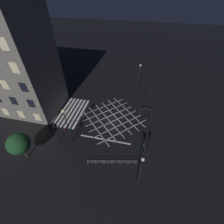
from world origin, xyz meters
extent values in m
plane|color=black|center=(0.00, 0.00, 0.00)|extent=(200.00, 200.00, 0.00)
cube|color=silver|center=(0.00, -7.19, 0.00)|extent=(9.88, 0.50, 0.01)
cube|color=silver|center=(0.00, -8.09, 0.00)|extent=(9.88, 0.50, 0.01)
cube|color=silver|center=(0.00, -8.99, 0.00)|extent=(9.88, 0.50, 0.01)
cube|color=silver|center=(0.00, -9.89, 0.00)|extent=(9.88, 0.50, 0.01)
cube|color=silver|center=(0.00, -10.79, 0.00)|extent=(9.88, 0.50, 0.01)
cube|color=silver|center=(0.00, -11.69, 0.00)|extent=(9.88, 0.50, 0.01)
cube|color=silver|center=(0.00, -12.59, 0.00)|extent=(9.88, 0.50, 0.01)
cube|color=silver|center=(0.00, -13.49, 0.00)|extent=(9.88, 0.50, 0.01)
cube|color=silver|center=(3.11, -3.11, 0.00)|extent=(8.64, 8.64, 0.01)
cube|color=silver|center=(-3.11, -3.11, 0.00)|extent=(8.64, 8.64, 0.01)
cube|color=silver|center=(1.86, -1.86, 0.00)|extent=(8.64, 8.64, 0.01)
cube|color=silver|center=(-1.86, -1.86, 0.00)|extent=(8.64, 8.64, 0.01)
cube|color=silver|center=(0.62, -0.62, 0.00)|extent=(8.64, 8.64, 0.01)
cube|color=silver|center=(-0.62, -0.62, 0.00)|extent=(8.64, 8.64, 0.01)
cube|color=silver|center=(-0.62, 0.62, 0.00)|extent=(8.64, 8.64, 0.01)
cube|color=silver|center=(0.62, 0.62, 0.00)|extent=(8.64, 8.64, 0.01)
cube|color=silver|center=(-1.86, 1.86, 0.00)|extent=(8.64, 8.64, 0.01)
cube|color=silver|center=(1.86, 1.86, 0.00)|extent=(8.64, 8.64, 0.01)
cube|color=silver|center=(-3.11, 3.11, 0.00)|extent=(8.64, 8.64, 0.01)
cube|color=silver|center=(3.11, 3.11, 0.00)|extent=(8.64, 8.64, 0.01)
cube|color=silver|center=(5.99, 0.00, 0.00)|extent=(0.30, 9.88, 0.01)
cube|color=beige|center=(5.03, -21.90, 2.00)|extent=(0.06, 1.40, 1.80)
cube|color=beige|center=(5.03, -18.15, 2.00)|extent=(0.06, 1.40, 1.80)
cube|color=beige|center=(5.03, -14.39, 2.00)|extent=(0.06, 1.40, 1.80)
cube|color=black|center=(5.03, -18.15, 5.55)|extent=(0.06, 1.40, 1.80)
cube|color=black|center=(5.03, -14.39, 5.55)|extent=(0.06, 1.40, 1.80)
cube|color=beige|center=(5.03, -18.15, 9.10)|extent=(0.06, 1.40, 1.80)
cube|color=black|center=(5.03, -14.39, 9.10)|extent=(0.06, 1.40, 1.80)
cube|color=beige|center=(5.03, -14.39, 12.64)|extent=(0.06, 1.40, 1.80)
cube|color=beige|center=(5.03, -14.39, 16.19)|extent=(0.06, 1.40, 1.80)
cylinder|color=black|center=(8.44, -8.44, 2.22)|extent=(0.11, 0.11, 4.43)
cylinder|color=black|center=(8.44, -7.39, 4.28)|extent=(0.09, 2.10, 0.09)
cube|color=black|center=(8.44, -6.34, 3.83)|extent=(0.28, 0.16, 0.90)
sphere|color=red|center=(8.44, -6.23, 4.13)|extent=(0.18, 0.18, 0.18)
sphere|color=black|center=(8.44, -6.23, 3.83)|extent=(0.18, 0.18, 0.18)
sphere|color=black|center=(8.44, -6.23, 3.53)|extent=(0.18, 0.18, 0.18)
cube|color=black|center=(8.44, -6.43, 3.83)|extent=(0.36, 0.02, 0.98)
cylinder|color=black|center=(7.41, 8.06, 1.90)|extent=(0.11, 0.11, 3.80)
cube|color=black|center=(7.27, 8.06, 3.30)|extent=(0.16, 0.28, 0.90)
sphere|color=black|center=(7.16, 8.06, 3.60)|extent=(0.18, 0.18, 0.18)
sphere|color=orange|center=(7.16, 8.06, 3.30)|extent=(0.18, 0.18, 0.18)
sphere|color=black|center=(7.16, 8.06, 3.00)|extent=(0.18, 0.18, 0.18)
cube|color=black|center=(7.36, 8.06, 3.30)|extent=(0.02, 0.36, 0.98)
cylinder|color=black|center=(0.25, 7.92, 2.21)|extent=(0.11, 0.11, 4.42)
cylinder|color=black|center=(0.25, 6.96, 4.27)|extent=(0.09, 1.94, 0.09)
cube|color=black|center=(0.25, 5.99, 3.82)|extent=(0.28, 0.16, 0.90)
sphere|color=red|center=(0.25, 5.87, 4.12)|extent=(0.18, 0.18, 0.18)
sphere|color=black|center=(0.25, 5.87, 3.82)|extent=(0.18, 0.18, 0.18)
sphere|color=black|center=(0.25, 5.87, 3.52)|extent=(0.18, 0.18, 0.18)
cube|color=black|center=(0.25, 6.08, 3.82)|extent=(0.36, 0.02, 0.98)
cylinder|color=black|center=(7.70, 7.33, 1.75)|extent=(0.11, 0.11, 3.51)
cube|color=black|center=(7.70, 7.19, 3.01)|extent=(0.28, 0.16, 0.90)
sphere|color=black|center=(7.70, 7.08, 3.31)|extent=(0.18, 0.18, 0.18)
sphere|color=black|center=(7.70, 7.08, 3.01)|extent=(0.18, 0.18, 0.18)
sphere|color=green|center=(7.70, 7.08, 2.71)|extent=(0.18, 0.18, 0.18)
cube|color=black|center=(7.70, 7.28, 3.01)|extent=(0.36, 0.02, 0.98)
cylinder|color=black|center=(-8.05, 7.68, 1.66)|extent=(0.11, 0.11, 3.33)
cube|color=black|center=(-8.05, 7.54, 2.83)|extent=(0.28, 0.16, 0.90)
sphere|color=red|center=(-8.05, 7.43, 3.13)|extent=(0.18, 0.18, 0.18)
sphere|color=black|center=(-8.05, 7.43, 2.83)|extent=(0.18, 0.18, 0.18)
sphere|color=black|center=(-8.05, 7.43, 2.53)|extent=(0.18, 0.18, 0.18)
cube|color=black|center=(-8.05, 7.63, 2.83)|extent=(0.36, 0.02, 0.98)
cylinder|color=black|center=(7.93, -5.91, 3.85)|extent=(0.14, 0.14, 7.70)
sphere|color=#F9E0B2|center=(7.93, -5.91, 7.87)|extent=(0.58, 0.58, 0.58)
cylinder|color=black|center=(-11.20, 4.37, 3.77)|extent=(0.14, 0.14, 7.54)
sphere|color=#F9E0B2|center=(-11.20, 4.37, 7.68)|extent=(0.49, 0.49, 0.49)
cylinder|color=black|center=(13.32, 6.64, 3.70)|extent=(0.14, 0.14, 7.41)
sphere|color=#F9E0B2|center=(13.32, 6.64, 7.53)|extent=(0.43, 0.43, 0.43)
cylinder|color=#473323|center=(12.54, -12.11, 1.28)|extent=(0.23, 0.23, 2.57)
sphere|color=#19421E|center=(12.54, -12.11, 3.87)|extent=(3.47, 3.47, 3.47)
cylinder|color=#9EA0A5|center=(11.48, -1.50, 0.53)|extent=(0.05, 0.05, 1.05)
cylinder|color=#9EA0A5|center=(11.19, -0.20, 0.53)|extent=(0.05, 0.05, 1.05)
cylinder|color=#9EA0A5|center=(10.90, 1.09, 0.53)|extent=(0.05, 0.05, 1.05)
cylinder|color=#9EA0A5|center=(10.61, 2.38, 0.53)|extent=(0.05, 0.05, 1.05)
cylinder|color=#9EA0A5|center=(10.32, 3.68, 0.53)|extent=(0.05, 0.05, 1.05)
cylinder|color=#9EA0A5|center=(10.03, 4.97, 0.53)|extent=(0.05, 0.05, 1.05)
cylinder|color=#9EA0A5|center=(9.74, 6.26, 0.53)|extent=(0.05, 0.05, 1.05)
cylinder|color=#9EA0A5|center=(10.61, 2.38, 1.01)|extent=(1.78, 7.77, 0.04)
cylinder|color=#9EA0A5|center=(10.61, 2.38, 0.58)|extent=(1.78, 7.77, 0.04)
camera|label=1|loc=(22.98, 5.16, 23.11)|focal=24.00mm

